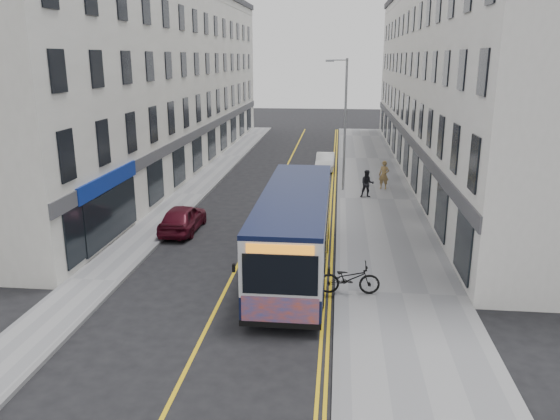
% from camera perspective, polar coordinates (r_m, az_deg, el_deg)
% --- Properties ---
extents(ground, '(140.00, 140.00, 0.00)m').
position_cam_1_polar(ground, '(21.13, -4.96, -6.82)').
color(ground, black).
rests_on(ground, ground).
extents(pavement_east, '(4.50, 64.00, 0.12)m').
position_cam_1_polar(pavement_east, '(32.24, 10.16, 1.07)').
color(pavement_east, gray).
rests_on(pavement_east, ground).
extents(pavement_west, '(2.00, 64.00, 0.12)m').
position_cam_1_polar(pavement_west, '(33.36, -9.49, 1.60)').
color(pavement_west, gray).
rests_on(pavement_west, ground).
extents(kerb_east, '(0.18, 64.00, 0.13)m').
position_cam_1_polar(kerb_east, '(32.15, 6.16, 1.20)').
color(kerb_east, slate).
rests_on(kerb_east, ground).
extents(kerb_west, '(0.18, 64.00, 0.13)m').
position_cam_1_polar(kerb_west, '(33.10, -7.83, 1.57)').
color(kerb_west, slate).
rests_on(kerb_west, ground).
extents(road_centre_line, '(0.12, 64.00, 0.01)m').
position_cam_1_polar(road_centre_line, '(32.40, -0.94, 1.29)').
color(road_centre_line, gold).
rests_on(road_centre_line, ground).
extents(road_dbl_yellow_inner, '(0.10, 64.00, 0.01)m').
position_cam_1_polar(road_dbl_yellow_inner, '(32.17, 5.35, 1.12)').
color(road_dbl_yellow_inner, gold).
rests_on(road_dbl_yellow_inner, ground).
extents(road_dbl_yellow_outer, '(0.10, 64.00, 0.01)m').
position_cam_1_polar(road_dbl_yellow_outer, '(32.17, 5.71, 1.11)').
color(road_dbl_yellow_outer, gold).
rests_on(road_dbl_yellow_outer, ground).
extents(terrace_east, '(6.00, 46.00, 13.00)m').
position_cam_1_polar(terrace_east, '(40.88, 17.32, 12.83)').
color(terrace_east, white).
rests_on(terrace_east, ground).
extents(terrace_west, '(6.00, 46.00, 13.00)m').
position_cam_1_polar(terrace_west, '(42.18, -11.96, 13.25)').
color(terrace_west, silver).
rests_on(terrace_west, ground).
extents(streetlamp, '(1.32, 0.18, 8.00)m').
position_cam_1_polar(streetlamp, '(33.34, 6.69, 9.26)').
color(streetlamp, '#909398').
rests_on(streetlamp, ground).
extents(city_bus, '(2.53, 10.85, 3.15)m').
position_cam_1_polar(city_bus, '(21.03, 1.58, -1.88)').
color(city_bus, black).
rests_on(city_bus, ground).
extents(bicycle, '(2.15, 0.86, 1.11)m').
position_cam_1_polar(bicycle, '(19.20, 7.25, -7.11)').
color(bicycle, black).
rests_on(bicycle, pavement_east).
extents(pedestrian_near, '(0.75, 0.63, 1.76)m').
position_cam_1_polar(pedestrian_near, '(34.57, 10.81, 3.63)').
color(pedestrian_near, olive).
rests_on(pedestrian_near, pavement_east).
extents(pedestrian_far, '(0.83, 0.67, 1.62)m').
position_cam_1_polar(pedestrian_far, '(32.27, 9.11, 2.73)').
color(pedestrian_far, black).
rests_on(pedestrian_far, pavement_east).
extents(car_white, '(1.35, 3.73, 1.22)m').
position_cam_1_polar(car_white, '(40.57, 4.73, 5.07)').
color(car_white, silver).
rests_on(car_white, ground).
extents(car_maroon, '(1.61, 3.91, 1.33)m').
position_cam_1_polar(car_maroon, '(26.41, -10.13, -0.84)').
color(car_maroon, '#4B0C1A').
rests_on(car_maroon, ground).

